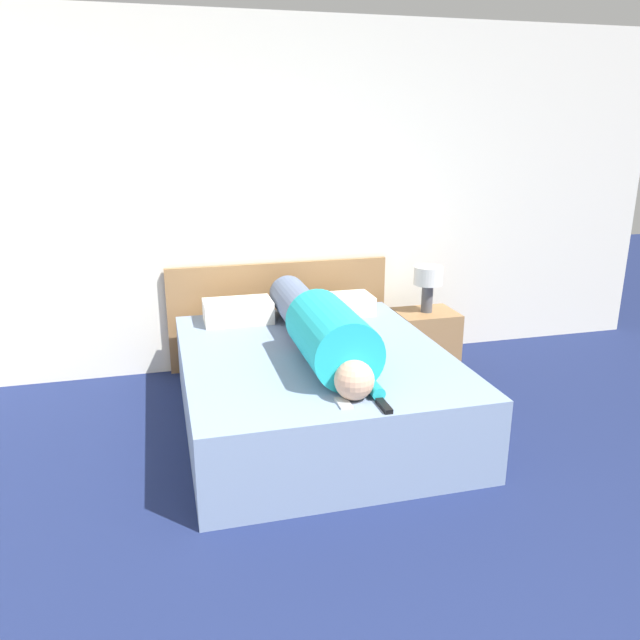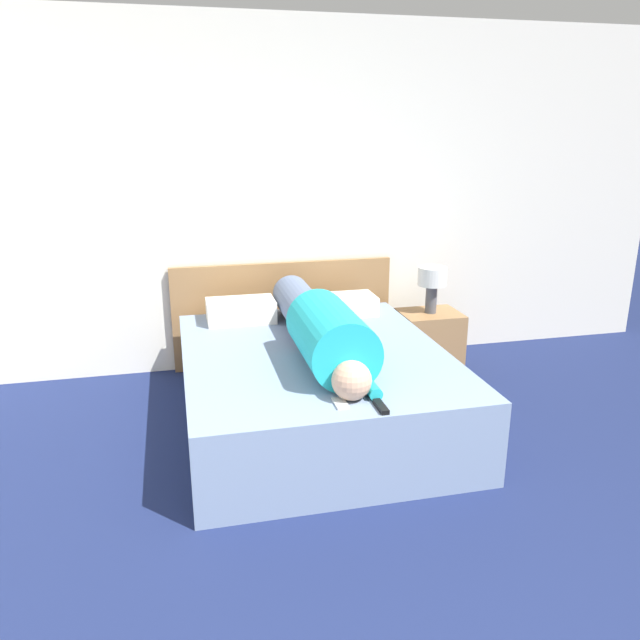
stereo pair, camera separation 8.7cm
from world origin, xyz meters
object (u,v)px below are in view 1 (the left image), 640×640
(bed, at_px, (314,388))
(table_lamp, at_px, (428,280))
(pillow_second, at_px, (341,305))
(pillow_near_headboard, at_px, (238,311))
(tv_remote, at_px, (384,406))
(cell_phone, at_px, (344,403))
(person_lying, at_px, (320,328))
(nightstand, at_px, (425,339))

(bed, bearing_deg, table_lamp, 34.10)
(bed, bearing_deg, pillow_second, 61.88)
(pillow_near_headboard, relative_size, tv_remote, 3.21)
(table_lamp, bearing_deg, cell_phone, -126.69)
(table_lamp, xyz_separation_m, person_lying, (-1.06, -0.79, -0.05))
(bed, distance_m, table_lamp, 1.39)
(person_lying, bearing_deg, cell_phone, -95.59)
(cell_phone, bearing_deg, table_lamp, 53.31)
(nightstand, relative_size, person_lying, 0.26)
(table_lamp, relative_size, pillow_near_headboard, 0.74)
(person_lying, xyz_separation_m, pillow_near_headboard, (-0.40, 0.79, -0.09))
(pillow_second, bearing_deg, bed, -118.12)
(pillow_second, bearing_deg, cell_phone, -106.15)
(nightstand, distance_m, pillow_second, 0.77)
(tv_remote, xyz_separation_m, cell_phone, (-0.18, 0.10, -0.01))
(nightstand, relative_size, cell_phone, 3.54)
(nightstand, bearing_deg, tv_remote, -120.46)
(pillow_second, bearing_deg, person_lying, -115.05)
(nightstand, xyz_separation_m, table_lamp, (-0.00, 0.00, 0.48))
(bed, distance_m, pillow_near_headboard, 0.89)
(person_lying, height_order, pillow_near_headboard, person_lying)
(bed, xyz_separation_m, person_lying, (0.03, -0.05, 0.41))
(bed, height_order, pillow_second, pillow_second)
(nightstand, bearing_deg, table_lamp, 180.00)
(bed, distance_m, person_lying, 0.42)
(cell_phone, bearing_deg, bed, 86.71)
(nightstand, height_order, pillow_second, pillow_second)
(person_lying, distance_m, tv_remote, 0.85)
(bed, distance_m, pillow_second, 0.90)
(bed, relative_size, pillow_near_headboard, 4.04)
(cell_phone, bearing_deg, nightstand, 53.31)
(bed, xyz_separation_m, pillow_near_headboard, (-0.37, 0.74, 0.32))
(nightstand, xyz_separation_m, pillow_near_headboard, (-1.46, 0.01, 0.34))
(bed, distance_m, cell_phone, 0.82)
(pillow_second, bearing_deg, tv_remote, -99.09)
(person_lying, height_order, tv_remote, person_lying)
(pillow_second, distance_m, tv_remote, 1.64)
(pillow_near_headboard, height_order, pillow_second, pillow_near_headboard)
(bed, height_order, cell_phone, cell_phone)
(bed, xyz_separation_m, tv_remote, (0.14, -0.88, 0.26))
(nightstand, xyz_separation_m, pillow_second, (-0.69, 0.01, 0.33))
(person_lying, bearing_deg, nightstand, 36.53)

